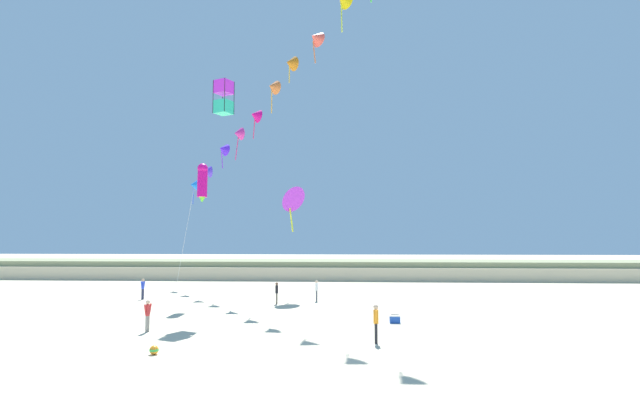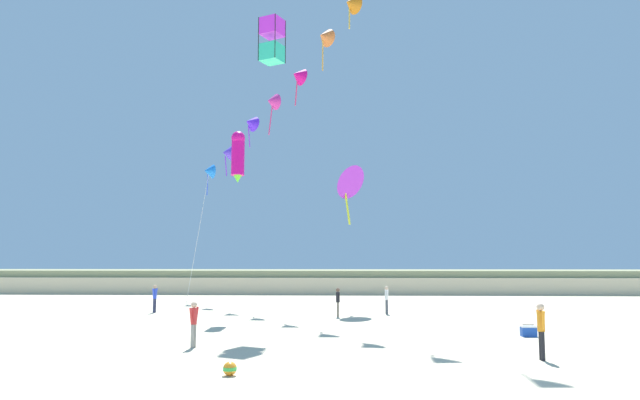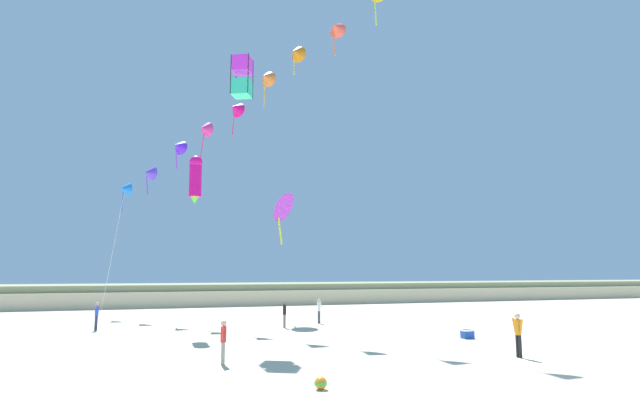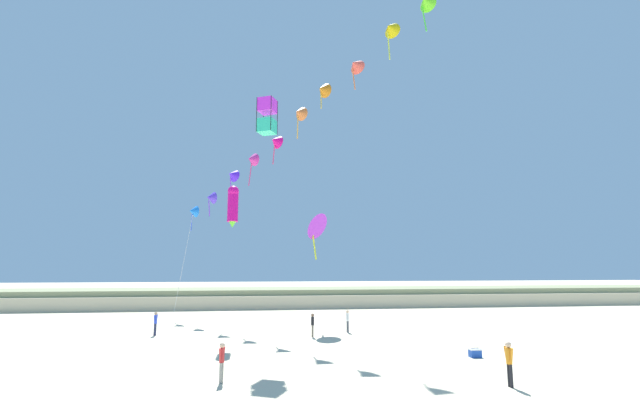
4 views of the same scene
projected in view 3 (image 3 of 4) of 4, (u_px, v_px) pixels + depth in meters
name	position (u px, v px, depth m)	size (l,w,h in m)	color
ground_plane	(488.00, 387.00, 14.43)	(240.00, 240.00, 0.00)	beige
dune_ridge	(252.00, 293.00, 51.64)	(120.00, 9.23, 2.02)	beige
person_near_left	(518.00, 332.00, 19.35)	(0.23, 0.59, 1.69)	black
person_near_right	(285.00, 313.00, 29.36)	(0.21, 0.53, 1.51)	#726656
person_mid_center	(223.00, 339.00, 17.89)	(0.23, 0.54, 1.56)	gray
person_far_left	(319.00, 309.00, 31.79)	(0.21, 0.54, 1.53)	#474C56
person_far_right	(97.00, 314.00, 28.07)	(0.21, 0.55, 1.55)	#282D4C
kite_banner_string	(299.00, 55.00, 32.63)	(23.72, 25.32, 25.65)	#1B78ED
large_kite_low_lead	(195.00, 177.00, 28.72)	(0.79, 0.91, 2.82)	#E00E85
large_kite_mid_trail	(280.00, 205.00, 34.07)	(2.63, 2.66, 3.82)	purple
large_kite_high_solo	(242.00, 77.00, 27.58)	(1.34, 1.34, 2.24)	#2ED0A3
beach_cooler	(467.00, 334.00, 24.68)	(0.58, 0.41, 0.46)	blue
beach_ball	(321.00, 383.00, 14.09)	(0.36, 0.36, 0.36)	orange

